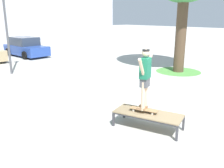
# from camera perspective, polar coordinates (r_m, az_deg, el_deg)

# --- Properties ---
(ground_plane) EXTENTS (120.00, 120.00, 0.00)m
(ground_plane) POSITION_cam_1_polar(r_m,az_deg,el_deg) (6.96, 15.20, -11.39)
(ground_plane) COLOR #B7B5AD
(skate_box) EXTENTS (1.32, 2.04, 0.46)m
(skate_box) POSITION_cam_1_polar(r_m,az_deg,el_deg) (7.01, 8.41, -7.06)
(skate_box) COLOR #38383D
(skate_box) RESTS_ON ground
(skateboard) EXTENTS (0.47, 0.82, 0.09)m
(skateboard) POSITION_cam_1_polar(r_m,az_deg,el_deg) (7.01, 7.41, -5.94)
(skateboard) COLOR #9E754C
(skateboard) RESTS_ON skate_box
(skater) EXTENTS (0.96, 0.42, 1.69)m
(skater) POSITION_cam_1_polar(r_m,az_deg,el_deg) (6.71, 7.70, 1.99)
(skater) COLOR beige
(skater) RESTS_ON skateboard
(grass_patch_near_right) EXTENTS (2.52, 2.52, 0.01)m
(grass_patch_near_right) POSITION_cam_1_polar(r_m,az_deg,el_deg) (14.62, 15.15, 2.86)
(grass_patch_near_right) COLOR #519342
(grass_patch_near_right) RESTS_ON ground
(car_blue) EXTENTS (2.20, 4.34, 1.50)m
(car_blue) POSITION_cam_1_polar(r_m,az_deg,el_deg) (20.65, -19.47, 8.05)
(car_blue) COLOR #28479E
(car_blue) RESTS_ON ground
(light_post) EXTENTS (0.36, 0.36, 5.83)m
(light_post) POSITION_cam_1_polar(r_m,az_deg,el_deg) (14.34, -23.98, 17.26)
(light_post) COLOR #4C4C51
(light_post) RESTS_ON ground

